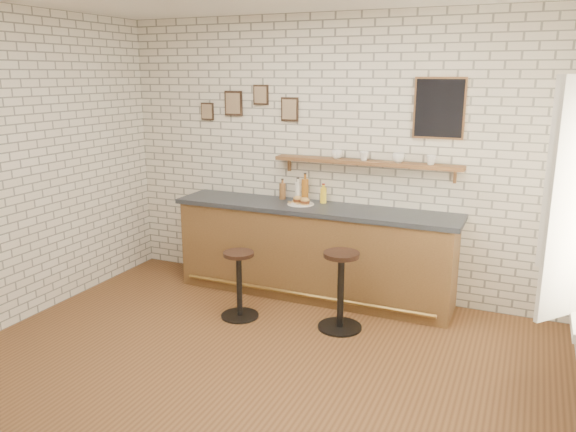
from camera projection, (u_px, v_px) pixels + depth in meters
name	position (u px, v px, depth m)	size (l,w,h in m)	color
ground	(250.00, 368.00, 4.68)	(5.00, 5.00, 0.00)	brown
bar_counter	(313.00, 251.00, 6.10)	(3.10, 0.65, 1.01)	brown
sandwich_plate	(301.00, 204.00, 6.04)	(0.28, 0.28, 0.01)	white
ciabatta_sandwich	(302.00, 200.00, 6.03)	(0.23, 0.16, 0.07)	tan
potato_chips	(299.00, 203.00, 6.05)	(0.25, 0.19, 0.00)	#C19244
bitters_bottle_brown	(282.00, 191.00, 6.29)	(0.07, 0.07, 0.23)	brown
bitters_bottle_white	(298.00, 191.00, 6.21)	(0.07, 0.07, 0.26)	white
bitters_bottle_amber	(305.00, 190.00, 6.17)	(0.08, 0.08, 0.32)	#9F5C19
condiment_bottle_yellow	(323.00, 195.00, 6.10)	(0.07, 0.07, 0.21)	yellow
bar_stool_left	(239.00, 282.00, 5.57)	(0.38, 0.38, 0.68)	black
bar_stool_right	(341.00, 288.00, 5.31)	(0.44, 0.44, 0.76)	black
wall_shelf	(366.00, 163.00, 5.84)	(2.00, 0.18, 0.18)	brown
shelf_cup_a	(337.00, 155.00, 5.95)	(0.12, 0.12, 0.09)	white
shelf_cup_b	(364.00, 156.00, 5.83)	(0.10, 0.10, 0.09)	white
shelf_cup_c	(399.00, 158.00, 5.69)	(0.12, 0.12, 0.10)	white
shelf_cup_d	(431.00, 160.00, 5.57)	(0.10, 0.10, 0.09)	white
back_wall_decor	(354.00, 107.00, 5.84)	(2.96, 0.02, 0.56)	black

